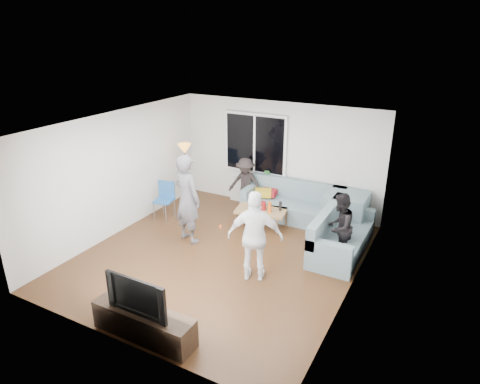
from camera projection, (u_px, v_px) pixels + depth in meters
The scene contains 30 objects.
floor at pixel (221, 257), 8.25m from camera, with size 5.00×5.50×0.04m, color #56351C.
ceiling at pixel (219, 123), 7.28m from camera, with size 5.00×5.50×0.04m, color white.
wall_back at pixel (279, 156), 10.04m from camera, with size 5.00×0.04×2.60m, color silver.
wall_front at pixel (111, 263), 5.49m from camera, with size 5.00×0.04×2.60m, color silver.
wall_left at pixel (117, 173), 8.87m from camera, with size 0.04×5.50×2.60m, color silver.
wall_right at pixel (357, 222), 6.66m from camera, with size 0.04×5.50×2.60m, color silver.
window_frame at pixel (255, 144), 10.14m from camera, with size 1.62×0.06×1.47m, color white.
window_glass at pixel (255, 144), 10.11m from camera, with size 1.50×0.02×1.35m, color black.
window_mullion at pixel (254, 144), 10.10m from camera, with size 0.05×0.03×1.35m, color white.
radiator at pixel (254, 192), 10.56m from camera, with size 1.30×0.12×0.62m, color silver.
potted_plant at pixel (267, 176), 10.21m from camera, with size 0.19×0.16×0.35m, color #265F2B.
vase at pixel (251, 177), 10.43m from camera, with size 0.17×0.17×0.18m, color white.
sofa_back_section at pixel (292, 201), 9.70m from camera, with size 2.30×0.85×0.85m, color slate, non-canonical shape.
sofa_right_section at pixel (343, 232), 8.24m from camera, with size 0.85×2.00×0.85m, color slate, non-canonical shape.
sofa_corner at pixel (346, 212), 9.15m from camera, with size 0.85×0.85×0.85m, color slate.
cushion_yellow at pixel (263, 193), 9.97m from camera, with size 0.38×0.32×0.14m, color gold.
cushion_red at pixel (269, 192), 9.99m from camera, with size 0.36×0.30×0.13m, color maroon.
coffee_table at pixel (261, 218), 9.41m from camera, with size 1.10×0.60×0.40m, color olive.
pitcher at pixel (262, 206), 9.31m from camera, with size 0.17×0.17×0.17m, color maroon.
side_chair at pixel (164, 201), 9.71m from camera, with size 0.40×0.40×0.86m, color #245B9E, non-canonical shape.
floor_lamp at pixel (186, 175), 10.33m from camera, with size 0.32×0.32×1.56m, color orange, non-canonical shape.
player_left at pixel (187, 199), 8.52m from camera, with size 0.68×0.45×1.86m, color #535258.
player_right at pixel (255, 237), 7.22m from camera, with size 0.96×0.40×1.64m, color white.
spectator_right at pixel (339, 227), 7.91m from camera, with size 0.65×0.50×1.33m, color black.
spectator_back at pixel (245, 184), 10.19m from camera, with size 0.82×0.47×1.28m, color black.
tv_console at pixel (144, 323), 6.02m from camera, with size 1.60×0.40×0.44m, color #36281B.
television at pixel (141, 293), 5.83m from camera, with size 1.01×0.13×0.58m, color black.
bottle_e at pixel (280, 206), 9.25m from camera, with size 0.07×0.07×0.20m, color black.
bottle_d at pixel (270, 207), 9.14m from camera, with size 0.07×0.07×0.24m, color orange.
bottle_b at pixel (256, 205), 9.26m from camera, with size 0.08×0.08×0.23m, color #2C8F1A.
Camera 1 is at (3.73, -6.19, 4.17)m, focal length 31.55 mm.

